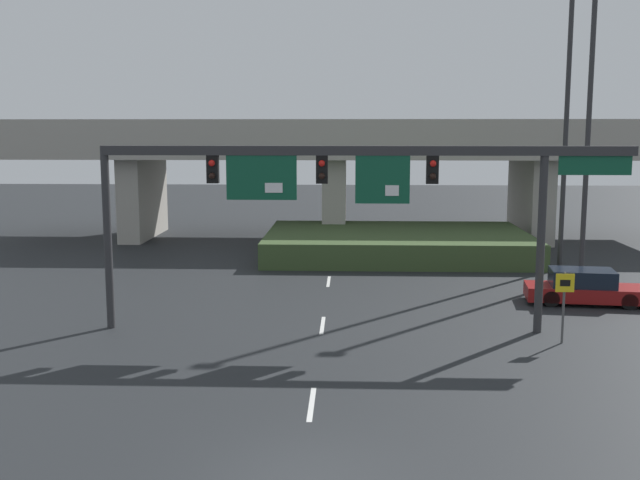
# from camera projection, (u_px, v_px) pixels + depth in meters

# --- Properties ---
(ground_plane) EXTENTS (160.00, 160.00, 0.00)m
(ground_plane) POSITION_uv_depth(u_px,v_px,m) (301.00, 477.00, 15.08)
(ground_plane) COLOR black
(lane_markings) EXTENTS (0.14, 41.18, 0.01)m
(lane_markings) POSITION_uv_depth(u_px,v_px,m) (326.00, 301.00, 30.59)
(lane_markings) COLOR silver
(lane_markings) RESTS_ON ground
(signal_gantry) EXTENTS (18.06, 0.44, 6.39)m
(signal_gantry) POSITION_uv_depth(u_px,v_px,m) (350.00, 180.00, 25.32)
(signal_gantry) COLOR #2D2D30
(signal_gantry) RESTS_ON ground
(speed_limit_sign) EXTENTS (0.60, 0.11, 2.37)m
(speed_limit_sign) POSITION_uv_depth(u_px,v_px,m) (564.00, 297.00, 24.27)
(speed_limit_sign) COLOR #4C4C4C
(speed_limit_sign) RESTS_ON ground
(highway_light_pole_near) EXTENTS (0.70, 0.36, 18.05)m
(highway_light_pole_near) POSITION_uv_depth(u_px,v_px,m) (568.00, 78.00, 36.28)
(highway_light_pole_near) COLOR #2D2D30
(highway_light_pole_near) RESTS_ON ground
(highway_light_pole_far) EXTENTS (0.70, 0.36, 14.05)m
(highway_light_pole_far) POSITION_uv_depth(u_px,v_px,m) (589.00, 119.00, 34.29)
(highway_light_pole_far) COLOR #2D2D30
(highway_light_pole_far) RESTS_ON ground
(overpass_bridge) EXTENTS (43.88, 8.85, 7.52)m
(overpass_bridge) POSITION_uv_depth(u_px,v_px,m) (335.00, 157.00, 47.48)
(overpass_bridge) COLOR #A39E93
(overpass_bridge) RESTS_ON ground
(grass_embankment) EXTENTS (14.32, 9.76, 1.32)m
(grass_embankment) POSITION_uv_depth(u_px,v_px,m) (397.00, 243.00, 41.52)
(grass_embankment) COLOR #384C28
(grass_embankment) RESTS_ON ground
(parked_sedan_near_right) EXTENTS (4.91, 2.32, 1.39)m
(parked_sedan_near_right) POSITION_uv_depth(u_px,v_px,m) (585.00, 288.00, 29.99)
(parked_sedan_near_right) COLOR maroon
(parked_sedan_near_right) RESTS_ON ground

